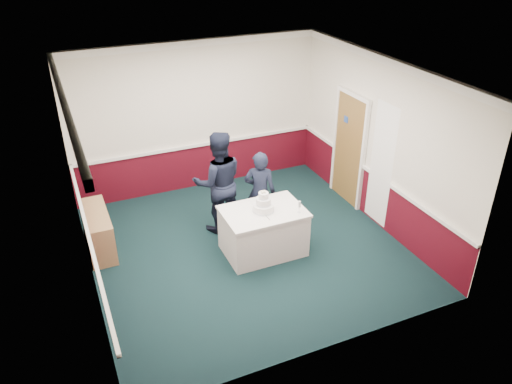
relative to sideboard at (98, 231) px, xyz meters
name	(u,v)px	position (x,y,z in m)	size (l,w,h in m)	color
ground	(247,247)	(2.28, -0.97, -0.35)	(5.00, 5.00, 0.00)	#12272B
room_shell	(235,127)	(2.36, -0.36, 1.62)	(5.00, 5.00, 3.00)	silver
sideboard	(98,231)	(0.00, 0.00, 0.00)	(0.41, 1.20, 0.70)	#A67F50
cake_table	(263,231)	(2.49, -1.17, 0.05)	(1.32, 0.92, 0.79)	white
wedding_cake	(263,205)	(2.49, -1.17, 0.55)	(0.35, 0.35, 0.36)	white
cake_knife	(267,217)	(2.46, -1.37, 0.44)	(0.01, 0.22, 0.01)	silver
champagne_flute	(299,205)	(2.99, -1.45, 0.58)	(0.05, 0.05, 0.21)	silver
person_man	(218,182)	(2.08, -0.20, 0.58)	(0.90, 0.70, 1.86)	black
person_woman	(260,192)	(2.71, -0.53, 0.41)	(0.55, 0.36, 1.52)	black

